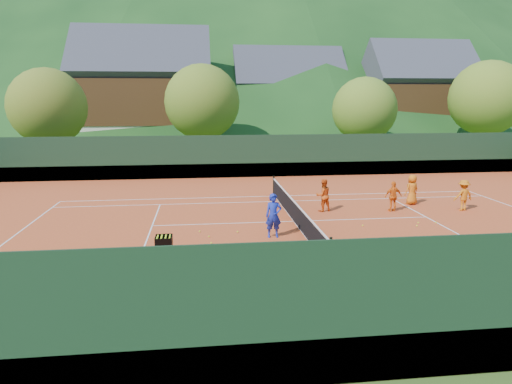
{
  "coord_description": "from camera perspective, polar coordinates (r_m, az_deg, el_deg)",
  "views": [
    {
      "loc": [
        -4.13,
        -19.87,
        5.61
      ],
      "look_at": [
        -1.76,
        0.0,
        1.44
      ],
      "focal_mm": 32.0,
      "sensor_mm": 36.0,
      "label": 1
    }
  ],
  "objects": [
    {
      "name": "tennis_ball_15",
      "position": [
        17.53,
        -0.36,
        -6.71
      ],
      "size": [
        0.07,
        0.07,
        0.07
      ],
      "primitive_type": "sphere",
      "color": "#DDF028",
      "rests_on": "clay_court"
    },
    {
      "name": "tennis_ball_8",
      "position": [
        19.28,
        -2.31,
        -4.99
      ],
      "size": [
        0.07,
        0.07,
        0.07
      ],
      "primitive_type": "sphere",
      "color": "#DDF028",
      "rests_on": "clay_court"
    },
    {
      "name": "tennis_ball_1",
      "position": [
        12.12,
        -14.34,
        -15.91
      ],
      "size": [
        0.07,
        0.07,
        0.07
      ],
      "primitive_type": "sphere",
      "color": "#DDF028",
      "rests_on": "clay_court"
    },
    {
      "name": "tennis_ball_10",
      "position": [
        20.73,
        13.2,
        -4.09
      ],
      "size": [
        0.07,
        0.07,
        0.07
      ],
      "primitive_type": "sphere",
      "color": "#DDF028",
      "rests_on": "clay_court"
    },
    {
      "name": "ball_hopper",
      "position": [
        15.81,
        -11.43,
        -6.31
      ],
      "size": [
        0.57,
        0.57,
        1.0
      ],
      "color": "black",
      "rests_on": "clay_court"
    },
    {
      "name": "student_d",
      "position": [
        25.07,
        24.49,
        -0.37
      ],
      "size": [
        1.08,
        0.71,
        1.55
      ],
      "primitive_type": "imported",
      "rotation": [
        0.0,
        0.0,
        3.28
      ],
      "color": "orange",
      "rests_on": "clay_court"
    },
    {
      "name": "tennis_ball_25",
      "position": [
        17.23,
        -5.98,
        -7.11
      ],
      "size": [
        0.07,
        0.07,
        0.07
      ],
      "primitive_type": "sphere",
      "color": "#DDF028",
      "rests_on": "clay_court"
    },
    {
      "name": "clay_court",
      "position": [
        21.05,
        4.77,
        -3.69
      ],
      "size": [
        40.0,
        24.0,
        0.02
      ],
      "primitive_type": "cube",
      "color": "#B6431D",
      "rests_on": "ground"
    },
    {
      "name": "tennis_ball_14",
      "position": [
        17.09,
        -15.11,
        -7.62
      ],
      "size": [
        0.07,
        0.07,
        0.07
      ],
      "primitive_type": "sphere",
      "color": "#DDF028",
      "rests_on": "clay_court"
    },
    {
      "name": "coach",
      "position": [
        18.44,
        2.2,
        -2.97
      ],
      "size": [
        0.66,
        0.44,
        1.8
      ],
      "primitive_type": "imported",
      "rotation": [
        0.0,
        0.0,
        0.01
      ],
      "color": "#1829A2",
      "rests_on": "clay_court"
    },
    {
      "name": "tennis_ball_20",
      "position": [
        22.22,
        21.57,
        -3.55
      ],
      "size": [
        0.07,
        0.07,
        0.07
      ],
      "primitive_type": "sphere",
      "color": "#DDF028",
      "rests_on": "clay_court"
    },
    {
      "name": "tree_d",
      "position": [
        47.67,
        26.92,
        10.42
      ],
      "size": [
        6.8,
        6.8,
        8.93
      ],
      "color": "#402B19",
      "rests_on": "ground"
    },
    {
      "name": "chalet_left",
      "position": [
        50.22,
        -13.79,
        11.49
      ],
      "size": [
        13.8,
        9.93,
        12.92
      ],
      "color": "beige",
      "rests_on": "ground"
    },
    {
      "name": "tree_a",
      "position": [
        39.7,
        -24.57,
        9.66
      ],
      "size": [
        6.0,
        6.0,
        7.88
      ],
      "color": "#3C2518",
      "rests_on": "ground"
    },
    {
      "name": "tennis_ball_24",
      "position": [
        16.87,
        -11.19,
        -7.7
      ],
      "size": [
        0.07,
        0.07,
        0.07
      ],
      "primitive_type": "sphere",
      "color": "#DDF028",
      "rests_on": "clay_court"
    },
    {
      "name": "tennis_ball_9",
      "position": [
        17.92,
        -5.61,
        -6.35
      ],
      "size": [
        0.07,
        0.07,
        0.07
      ],
      "primitive_type": "sphere",
      "color": "#DDF028",
      "rests_on": "clay_court"
    },
    {
      "name": "tennis_ball_5",
      "position": [
        18.25,
        18.56,
        -6.58
      ],
      "size": [
        0.07,
        0.07,
        0.07
      ],
      "primitive_type": "sphere",
      "color": "#DDF028",
      "rests_on": "clay_court"
    },
    {
      "name": "chalet_mid",
      "position": [
        54.82,
        3.93,
        11.1
      ],
      "size": [
        12.65,
        8.82,
        11.45
      ],
      "color": "beige",
      "rests_on": "ground"
    },
    {
      "name": "student_b",
      "position": [
        23.65,
        16.79,
        -0.53
      ],
      "size": [
        0.91,
        0.42,
        1.52
      ],
      "primitive_type": "imported",
      "rotation": [
        0.0,
        0.0,
        3.19
      ],
      "color": "orange",
      "rests_on": "clay_court"
    },
    {
      "name": "tennis_net",
      "position": [
        20.92,
        4.79,
        -2.35
      ],
      "size": [
        0.1,
        12.07,
        1.1
      ],
      "color": "black",
      "rests_on": "clay_court"
    },
    {
      "name": "student_a",
      "position": [
        22.89,
        8.39,
        -0.4
      ],
      "size": [
        0.91,
        0.78,
        1.62
      ],
      "primitive_type": "imported",
      "rotation": [
        0.0,
        0.0,
        3.37
      ],
      "color": "#DA5013",
      "rests_on": "clay_court"
    },
    {
      "name": "tennis_ball_19",
      "position": [
        19.46,
        -7.05,
        -4.91
      ],
      "size": [
        0.07,
        0.07,
        0.07
      ],
      "primitive_type": "sphere",
      "color": "#DDF028",
      "rests_on": "clay_court"
    },
    {
      "name": "tennis_ball_6",
      "position": [
        21.35,
        19.46,
        -4.0
      ],
      "size": [
        0.07,
        0.07,
        0.07
      ],
      "primitive_type": "sphere",
      "color": "#DDF028",
      "rests_on": "clay_court"
    },
    {
      "name": "tennis_ball_16",
      "position": [
        14.8,
        -0.86,
        -10.28
      ],
      "size": [
        0.07,
        0.07,
        0.07
      ],
      "primitive_type": "sphere",
      "color": "#DDF028",
      "rests_on": "clay_court"
    },
    {
      "name": "tennis_ball_11",
      "position": [
        18.31,
        9.2,
        -6.05
      ],
      "size": [
        0.07,
        0.07,
        0.07
      ],
      "primitive_type": "sphere",
      "color": "#DDF028",
      "rests_on": "clay_court"
    },
    {
      "name": "ground",
      "position": [
        21.06,
        4.77,
        -3.72
      ],
      "size": [
        400.0,
        400.0,
        0.0
      ],
      "primitive_type": "plane",
      "color": "#2D4C17",
      "rests_on": "ground"
    },
    {
      "name": "perimeter_fence",
      "position": [
        20.75,
        4.83,
        -0.34
      ],
      "size": [
        40.4,
        24.24,
        3.0
      ],
      "color": "black",
      "rests_on": "clay_court"
    },
    {
      "name": "court_lines",
      "position": [
        21.05,
        4.77,
        -3.66
      ],
      "size": [
        23.83,
        11.03,
        0.0
      ],
      "color": "silver",
      "rests_on": "clay_court"
    },
    {
      "name": "tennis_ball_7",
      "position": [
        16.97,
        28.34,
        -8.81
      ],
      "size": [
        0.07,
        0.07,
        0.07
      ],
      "primitive_type": "sphere",
      "color": "#DDF028",
      "rests_on": "clay_court"
    },
    {
      "name": "tennis_ball_13",
      "position": [
        14.84,
        2.78,
        -10.24
      ],
      "size": [
        0.07,
        0.07,
        0.07
      ],
      "primitive_type": "sphere",
      "color": "#DDF028",
      "rests_on": "clay_court"
    },
    {
      "name": "tree_c",
      "position": [
        41.37,
        13.38,
        9.99
      ],
      "size": [
        5.6,
        5.6,
        7.35
      ],
      "color": "#412B1A",
      "rests_on": "ground"
    },
    {
      "name": "tennis_ball_21",
      "position": [
        14.82,
        -26.19,
        -11.52
      ],
      "size": [
        0.07,
        0.07,
        0.07
      ],
      "primitive_type": "sphere",
      "color": "#DDF028",
      "rests_on": "clay_court"
    },
    {
      "name": "student_c",
      "position": [
        25.46,
        18.92,
        0.29
      ],
      "size": [
        0.89,
        0.71,
        1.6
      ],
      "primitive_type": "imported",
      "rotation": [
        0.0,
        0.0,
        3.44
      ],
      "color": "orange",
      "rests_on": "clay_court"
    },
    {
      "name": "chalet_right",
      "position": [
        55.4,
        19.38,
        10.76
      ],
      "size": [
        11.5,
        8.82,
        11.91
      ],
      "color": "beige",
      "rests_on": "ground"
    },
    {
      "name": "tree_b",
      "position": [
        39.87,
        -6.74,
        11.1
      ],
      "size": [
        6.4,
        6.4,
        8.4
      ],
      "color": "#43291A",
      "rests_on": "ground"
    },
    {
      "name": "tennis_ball_3",
      "position": [
        11.94,
        -7.58,
        -16.08
      ],
      "size": [
        0.07,
        0.07,
        0.07
      ],
      "primitive_type": "sphere",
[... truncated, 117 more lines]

